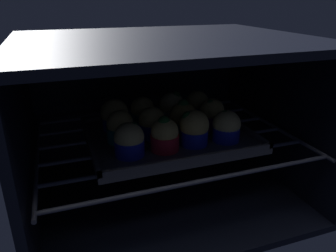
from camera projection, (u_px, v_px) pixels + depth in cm
name	position (u px, v px, depth cm)	size (l,w,h in cm)	color
oven_cavity	(160.00, 118.00, 74.44)	(59.00, 47.00, 37.00)	black
oven_rack	(166.00, 138.00, 72.01)	(54.80, 42.00, 0.80)	#444756
baking_tray	(168.00, 136.00, 70.43)	(34.21, 27.35, 2.20)	#4C4C51
muffin_row0_col0	(129.00, 141.00, 59.96)	(5.67, 5.67, 6.43)	#1928B7
muffin_row0_col1	(165.00, 135.00, 62.00)	(5.62, 5.62, 7.11)	red
muffin_row0_col2	(194.00, 128.00, 64.19)	(5.95, 5.95, 7.19)	#1928B7
muffin_row0_col3	(226.00, 127.00, 66.17)	(5.79, 5.79, 6.48)	#1928B7
muffin_row1_col0	(120.00, 127.00, 65.82)	(5.62, 5.62, 6.58)	#0C8C84
muffin_row1_col1	(152.00, 123.00, 67.91)	(5.63, 5.63, 6.53)	#1928B7
muffin_row1_col2	(183.00, 118.00, 70.32)	(6.06, 6.06, 7.42)	#0C8C84
muffin_row1_col3	(212.00, 114.00, 72.59)	(5.62, 5.62, 6.79)	#7A238C
muffin_row2_col0	(115.00, 115.00, 71.65)	(6.10, 6.10, 6.99)	#1928B7
muffin_row2_col1	(143.00, 112.00, 74.19)	(5.62, 5.62, 6.66)	#0C8C84
muffin_row2_col2	(172.00, 108.00, 75.89)	(5.84, 5.84, 7.53)	silver
muffin_row2_col3	(197.00, 106.00, 78.14)	(5.62, 5.62, 6.83)	#1928B7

